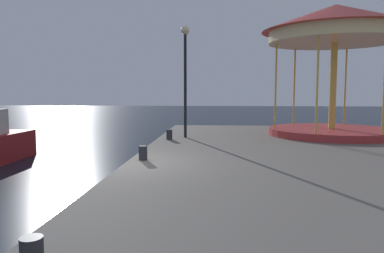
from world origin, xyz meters
TOP-DOWN VIEW (x-y plane):
  - ground_plane at (0.00, 0.00)m, footprint 120.00×120.00m
  - quay_dock at (6.07, 0.00)m, footprint 12.15×22.15m
  - carousel at (7.44, 6.75)m, footprint 6.22×6.22m
  - lamp_post_mid_promenade at (1.11, 5.54)m, footprint 0.36×0.36m
  - bollard_north at (0.40, 0.38)m, footprint 0.24×0.24m
  - bollard_south at (0.53, 4.78)m, footprint 0.24×0.24m

SIDE VIEW (x-z plane):
  - ground_plane at x=0.00m, z-range 0.00..0.00m
  - quay_dock at x=6.07m, z-range 0.00..0.80m
  - bollard_north at x=0.40m, z-range 0.80..1.20m
  - bollard_south at x=0.53m, z-range 0.80..1.20m
  - lamp_post_mid_promenade at x=1.11m, z-range 1.61..6.20m
  - carousel at x=7.44m, z-range 2.21..7.82m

